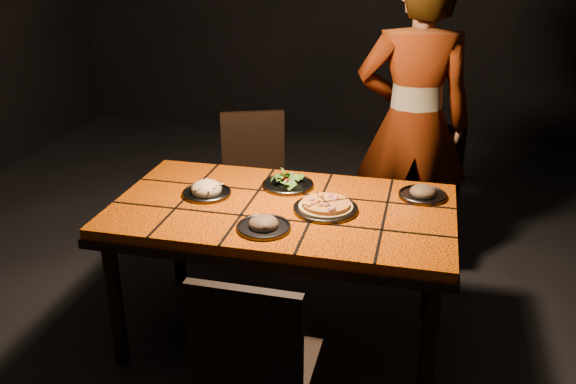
% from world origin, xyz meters
% --- Properties ---
extents(room_shell, '(6.04, 7.04, 3.08)m').
position_xyz_m(room_shell, '(0.00, 0.00, 1.50)').
color(room_shell, black).
rests_on(room_shell, ground).
extents(dining_table, '(1.62, 0.92, 0.75)m').
position_xyz_m(dining_table, '(0.00, 0.00, 0.67)').
color(dining_table, '#E45907').
rests_on(dining_table, ground).
extents(chair_near, '(0.41, 0.41, 0.89)m').
position_xyz_m(chair_near, '(0.10, -0.85, 0.51)').
color(chair_near, black).
rests_on(chair_near, ground).
extents(chair_far_left, '(0.53, 0.53, 0.90)m').
position_xyz_m(chair_far_left, '(-0.41, 0.93, 0.52)').
color(chair_far_left, black).
rests_on(chair_far_left, ground).
extents(chair_far_right, '(0.47, 0.47, 0.87)m').
position_xyz_m(chair_far_right, '(0.65, 1.03, 0.50)').
color(chair_far_right, black).
rests_on(chair_far_right, ground).
extents(diner, '(0.71, 0.51, 1.83)m').
position_xyz_m(diner, '(0.55, 0.93, 0.91)').
color(diner, brown).
rests_on(diner, ground).
extents(plate_pizza, '(0.35, 0.35, 0.04)m').
position_xyz_m(plate_pizza, '(0.21, -0.01, 0.77)').
color(plate_pizza, '#3B3C41').
rests_on(plate_pizza, dining_table).
extents(plate_pasta, '(0.24, 0.24, 0.08)m').
position_xyz_m(plate_pasta, '(-0.39, 0.04, 0.77)').
color(plate_pasta, '#3B3C41').
rests_on(plate_pasta, dining_table).
extents(plate_salad, '(0.26, 0.26, 0.07)m').
position_xyz_m(plate_salad, '(-0.03, 0.23, 0.78)').
color(plate_salad, '#3B3C41').
rests_on(plate_salad, dining_table).
extents(plate_mushroom_a, '(0.24, 0.24, 0.08)m').
position_xyz_m(plate_mushroom_a, '(-0.02, -0.26, 0.77)').
color(plate_mushroom_a, '#3B3C41').
rests_on(plate_mushroom_a, dining_table).
extents(plate_mushroom_b, '(0.23, 0.23, 0.08)m').
position_xyz_m(plate_mushroom_b, '(0.64, 0.26, 0.77)').
color(plate_mushroom_b, '#3B3C41').
rests_on(plate_mushroom_b, dining_table).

